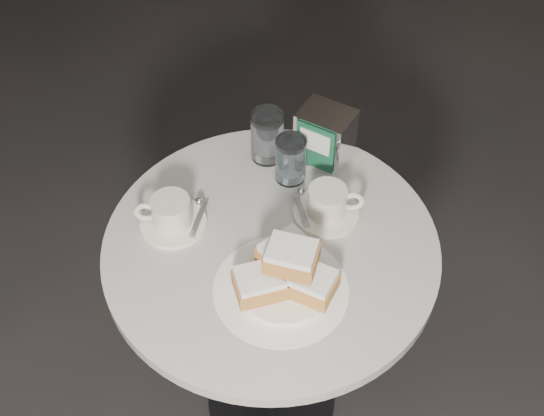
{
  "coord_description": "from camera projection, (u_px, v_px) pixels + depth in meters",
  "views": [
    {
      "loc": [
        0.1,
        -0.88,
        1.85
      ],
      "look_at": [
        0.0,
        0.02,
        0.83
      ],
      "focal_mm": 45.0,
      "sensor_mm": 36.0,
      "label": 1
    }
  ],
  "objects": [
    {
      "name": "beignet_plate",
      "position": [
        286.0,
        273.0,
        1.3
      ],
      "size": [
        0.21,
        0.21,
        0.12
      ],
      "rotation": [
        0.0,
        0.0,
        0.08
      ],
      "color": "white",
      "rests_on": "cafe_table"
    },
    {
      "name": "coffee_cup_right",
      "position": [
        328.0,
        204.0,
        1.44
      ],
      "size": [
        0.16,
        0.15,
        0.07
      ],
      "rotation": [
        0.0,
        0.0,
        0.08
      ],
      "color": "silver",
      "rests_on": "cafe_table"
    },
    {
      "name": "coffee_cup_left",
      "position": [
        171.0,
        214.0,
        1.42
      ],
      "size": [
        0.16,
        0.16,
        0.07
      ],
      "rotation": [
        0.0,
        0.0,
        0.14
      ],
      "color": "white",
      "rests_on": "cafe_table"
    },
    {
      "name": "sugar_spill",
      "position": [
        281.0,
        289.0,
        1.33
      ],
      "size": [
        0.31,
        0.31,
        0.0
      ],
      "primitive_type": "cylinder",
      "rotation": [
        0.0,
        0.0,
        -0.16
      ],
      "color": "white",
      "rests_on": "cafe_table"
    },
    {
      "name": "napkin_dispenser",
      "position": [
        325.0,
        136.0,
        1.53
      ],
      "size": [
        0.14,
        0.13,
        0.13
      ],
      "rotation": [
        0.0,
        0.0,
        -0.42
      ],
      "color": "silver",
      "rests_on": "cafe_table"
    },
    {
      "name": "ground",
      "position": [
        271.0,
        403.0,
        1.97
      ],
      "size": [
        7.0,
        7.0,
        0.0
      ],
      "primitive_type": "plane",
      "color": "black",
      "rests_on": "ground"
    },
    {
      "name": "water_glass_left",
      "position": [
        267.0,
        137.0,
        1.54
      ],
      "size": [
        0.08,
        0.08,
        0.12
      ],
      "rotation": [
        0.0,
        0.0,
        0.12
      ],
      "color": "silver",
      "rests_on": "cafe_table"
    },
    {
      "name": "cafe_table",
      "position": [
        271.0,
        296.0,
        1.56
      ],
      "size": [
        0.7,
        0.7,
        0.74
      ],
      "color": "black",
      "rests_on": "ground"
    },
    {
      "name": "water_glass_right",
      "position": [
        290.0,
        160.0,
        1.5
      ],
      "size": [
        0.09,
        0.09,
        0.11
      ],
      "rotation": [
        0.0,
        0.0,
        -0.39
      ],
      "color": "silver",
      "rests_on": "cafe_table"
    }
  ]
}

